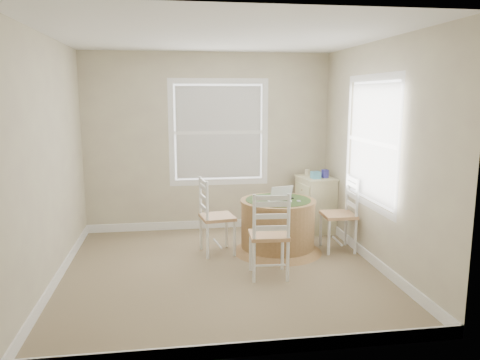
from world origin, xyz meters
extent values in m
cube|color=#8F785A|center=(0.00, 0.00, -0.01)|extent=(3.60, 3.60, 0.02)
cube|color=white|center=(0.00, 0.00, 2.61)|extent=(3.60, 3.60, 0.02)
cube|color=beige|center=(0.00, 1.81, 1.30)|extent=(3.60, 0.02, 2.60)
cube|color=beige|center=(0.00, -1.81, 1.30)|extent=(3.60, 0.02, 2.60)
cube|color=beige|center=(-1.81, 0.00, 1.30)|extent=(0.02, 3.60, 2.60)
cube|color=beige|center=(1.81, 0.00, 1.30)|extent=(0.02, 3.60, 2.60)
cube|color=white|center=(0.00, 1.79, 0.06)|extent=(3.60, 0.02, 0.12)
cube|color=white|center=(0.00, -1.79, 0.06)|extent=(3.60, 0.02, 0.12)
cube|color=white|center=(-1.79, 0.00, 0.06)|extent=(0.02, 3.60, 0.12)
cube|color=white|center=(1.79, 0.00, 0.06)|extent=(0.02, 3.60, 0.12)
cylinder|color=#986D44|center=(0.78, 0.59, 0.37)|extent=(0.94, 0.94, 0.61)
cone|color=#986D44|center=(0.78, 0.59, 0.03)|extent=(1.14, 1.14, 0.07)
cylinder|color=#986D44|center=(0.78, 0.59, 0.66)|extent=(0.96, 0.96, 0.03)
cylinder|color=#344B20|center=(0.78, 0.59, 0.68)|extent=(0.83, 0.83, 0.01)
cone|color=#344B20|center=(0.78, 0.59, 0.62)|extent=(0.92, 0.92, 0.10)
cube|color=white|center=(0.76, 0.61, 0.68)|extent=(0.34, 0.28, 0.02)
cube|color=silver|center=(0.76, 0.61, 0.69)|extent=(0.26, 0.17, 0.00)
cube|color=black|center=(0.79, 0.48, 0.79)|extent=(0.30, 0.13, 0.19)
ellipsoid|color=white|center=(0.90, 0.47, 0.69)|extent=(0.07, 0.09, 0.03)
cube|color=#B7BABF|center=(1.01, 0.47, 0.68)|extent=(0.06, 0.10, 0.02)
cube|color=black|center=(0.96, 0.62, 0.69)|extent=(0.07, 0.06, 0.02)
cube|color=beige|center=(1.55, 1.44, 0.39)|extent=(0.49, 0.63, 0.79)
cube|color=beige|center=(1.55, 1.44, 0.80)|extent=(0.53, 0.66, 0.02)
cube|color=beige|center=(1.32, 1.41, 0.16)|extent=(0.07, 0.49, 0.17)
cube|color=beige|center=(1.32, 1.41, 0.40)|extent=(0.07, 0.49, 0.17)
cube|color=beige|center=(1.32, 1.41, 0.63)|extent=(0.07, 0.49, 0.17)
cube|color=#55A2C2|center=(1.50, 1.33, 0.86)|extent=(0.13, 0.13, 0.10)
cube|color=gold|center=(1.61, 1.50, 0.84)|extent=(0.16, 0.12, 0.06)
cube|color=#3A36A3|center=(1.65, 1.35, 0.87)|extent=(0.09, 0.09, 0.12)
cylinder|color=beige|center=(1.45, 1.61, 0.85)|extent=(0.07, 0.07, 0.09)
camera|label=1|loc=(-0.55, -5.06, 1.99)|focal=35.00mm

